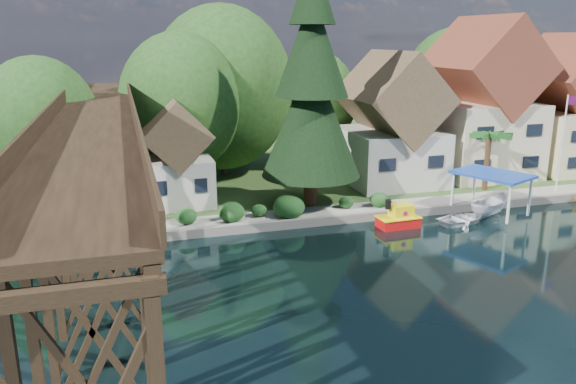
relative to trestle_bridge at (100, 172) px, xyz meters
name	(u,v)px	position (x,y,z in m)	size (l,w,h in m)	color
ground	(402,266)	(16.00, -5.17, -5.35)	(140.00, 140.00, 0.00)	black
bank	(260,150)	(16.00, 28.83, -5.10)	(140.00, 52.00, 0.50)	#2B491D
seawall	(400,214)	(20.00, 2.83, -5.04)	(60.00, 0.40, 0.62)	slate
promenade	(416,203)	(22.00, 4.13, -4.82)	(50.00, 2.60, 0.06)	gray
trestle_bridge	(100,172)	(0.00, 0.00, 0.00)	(4.12, 44.18, 9.30)	black
house_left	(390,128)	(23.00, 10.83, -0.21)	(7.64, 8.64, 11.02)	beige
house_center	(481,109)	(32.00, 11.33, 1.07)	(8.65, 9.18, 13.89)	beige
house_right	(567,113)	(41.00, 10.83, 0.43)	(8.15, 8.64, 12.45)	beige
shed	(176,160)	(5.00, 9.33, -1.52)	(5.09, 5.40, 7.85)	beige
bg_trees	(303,98)	(17.00, 16.08, 1.94)	(49.90, 13.30, 10.57)	#382314
shrubs	(280,206)	(11.40, 4.09, -4.12)	(15.76, 2.47, 1.70)	#184419
conifer	(312,88)	(14.46, 6.46, 3.72)	(7.23, 7.23, 17.79)	#382314
palm_tree	(489,137)	(29.40, 6.20, -0.48)	(4.47, 4.47, 5.00)	#382314
flagpole	(565,133)	(34.61, 3.92, -0.09)	(1.22, 0.12, 7.76)	white
tugboat	(399,218)	(18.98, 1.02, -4.73)	(2.93, 1.70, 2.07)	red
boat_white_a	(463,217)	(23.72, 0.51, -4.95)	(2.75, 3.85, 0.80)	silver
boat_canopy	(490,198)	(26.32, 1.28, -3.96)	(5.17, 5.98, 3.23)	white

